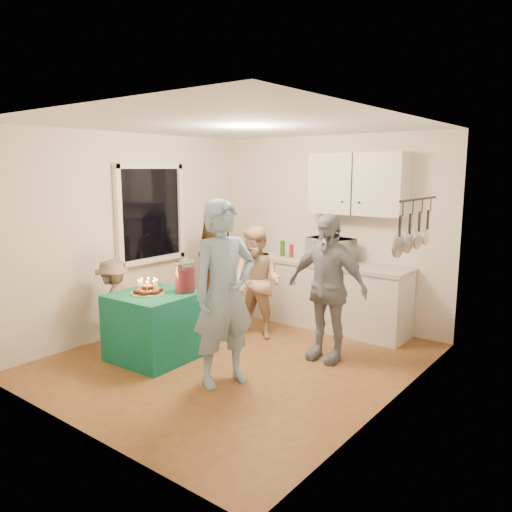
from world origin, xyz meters
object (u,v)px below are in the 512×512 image
Objects in this scene: woman_back_right at (327,287)px; man_birthday at (224,294)px; child_near_left at (114,305)px; punch_jar at (185,277)px; party_table at (154,326)px; woman_back_center at (257,283)px; counter at (328,296)px; microwave at (330,250)px; woman_back_left at (217,269)px.

man_birthday is at bearing -111.03° from woman_back_right.
woman_back_right is at bearing -1.53° from man_birthday.
punch_jar is at bearing 79.16° from child_near_left.
party_table is 0.66m from punch_jar.
punch_jar is 1.08m from woman_back_center.
party_table is at bearing -113.71° from counter.
party_table is 0.77× the size of child_near_left.
microwave is at bearing 65.98° from party_table.
man_birthday reaches higher than party_table.
woman_back_center reaches higher than child_near_left.
punch_jar is 1.31m from woman_back_left.
woman_back_right is 2.52m from child_near_left.
child_near_left is (-1.69, -0.08, -0.38)m from man_birthday.
microwave is 1.58m from woman_back_left.
microwave is at bearing 56.50° from woman_back_left.
counter is 1.10m from woman_back_center.
microwave is 2.26m from man_birthday.
counter is 2.31m from man_birthday.
woman_back_center is (-0.52, -0.93, -0.35)m from microwave.
punch_jar is 0.31× the size of child_near_left.
counter is at bearing 56.78° from woman_back_left.
woman_back_center is 1.77m from child_near_left.
woman_back_left is at bearing 103.16° from party_table.
woman_back_left is (-1.33, -0.80, -0.30)m from microwave.
counter is 2.16m from punch_jar.
party_table is (-0.98, -2.23, -0.05)m from counter.
party_table is at bearing -116.13° from woman_back_center.
woman_back_right is at bearing -61.62° from counter.
woman_back_right is at bearing 34.93° from punch_jar.
woman_back_right is (1.88, -0.25, 0.06)m from woman_back_left.
man_birthday is (0.10, -2.25, 0.50)m from counter.
woman_back_left is at bearing 164.08° from woman_back_center.
woman_back_left is at bearing -137.72° from microwave.
woman_back_right is 1.52× the size of child_near_left.
child_near_left is at bearing -156.60° from punch_jar.
counter is 1.32× the size of woman_back_right.
woman_back_center is (0.47, 1.30, 0.34)m from party_table.
microwave reaches higher than counter.
party_table is (-0.99, -2.23, -0.69)m from microwave.
microwave is 0.38× the size of woman_back_left.
woman_back_right is at bearing -50.91° from microwave.
child_near_left is at bearing -133.84° from woman_back_center.
child_near_left is at bearing -113.15° from microwave.
microwave is 1.21m from woman_back_right.
punch_jar reaches higher than counter.
microwave is at bearing 0.00° from counter.
man_birthday is 2.03m from woman_back_left.
woman_back_right is at bearing 86.49° from child_near_left.
woman_back_left reaches higher than woman_back_center.
punch_jar reaches higher than child_near_left.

